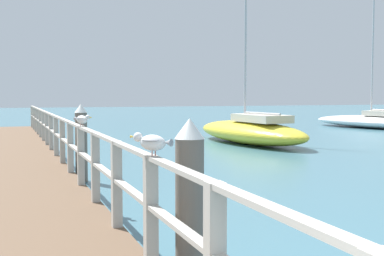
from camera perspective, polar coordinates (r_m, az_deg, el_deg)
The scene contains 8 objects.
pier_deck at distance 14.19m, azimuth -19.87°, elevation -3.92°, with size 2.61×26.77×0.40m, color brown.
pier_railing at distance 14.16m, azimuth -14.98°, elevation -0.33°, with size 0.12×25.29×1.08m.
dock_piling_near at distance 5.01m, azimuth -0.27°, elevation -9.23°, with size 0.29×0.29×1.82m.
dock_piling_far at distance 12.17m, azimuth -12.29°, elevation -1.61°, with size 0.29×0.29×1.82m.
seagull_foreground at distance 4.75m, azimuth -4.49°, elevation -1.54°, with size 0.33×0.41×0.21m.
seagull_background at distance 9.23m, azimuth -12.18°, elevation 0.98°, with size 0.26×0.44×0.21m.
boat_1 at distance 32.56m, azimuth 20.15°, elevation 0.74°, with size 5.02×9.36×9.20m.
boat_4 at distance 21.17m, azimuth 6.51°, elevation -0.34°, with size 2.87×7.57×7.89m.
Camera 1 is at (-0.06, -0.68, 2.05)m, focal length 47.66 mm.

